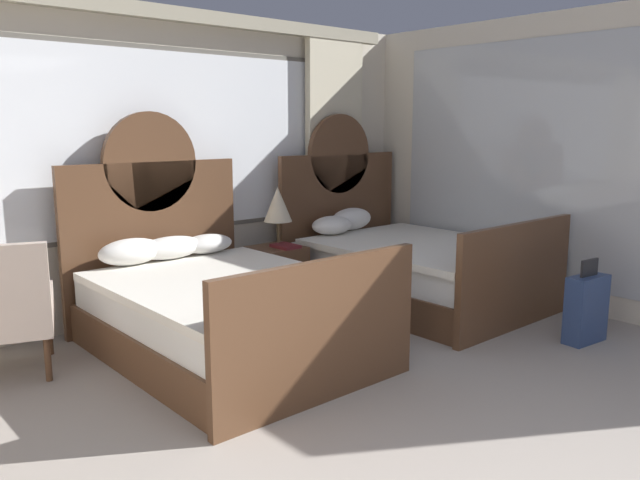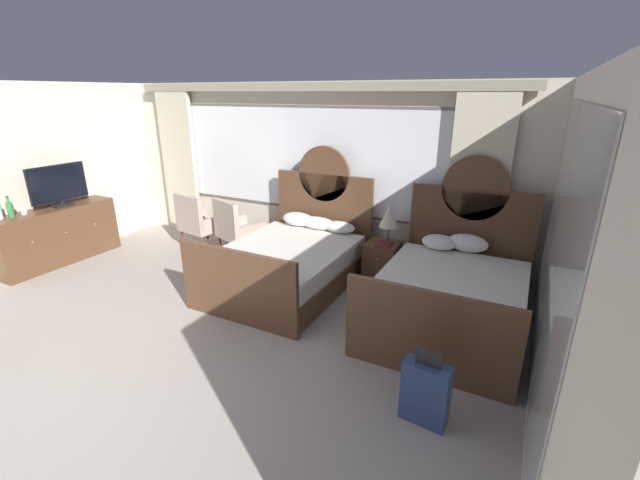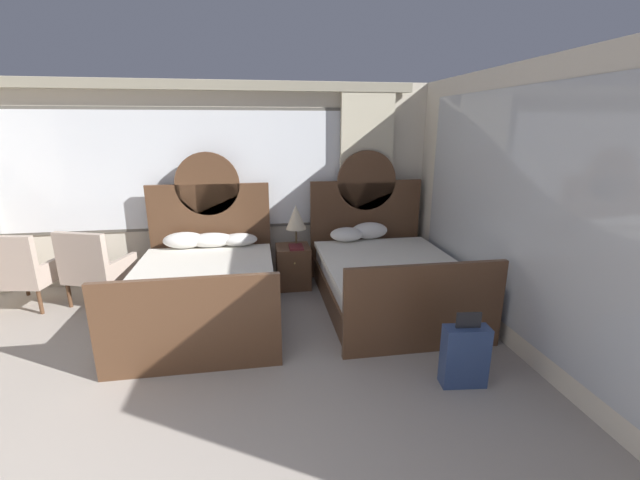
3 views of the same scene
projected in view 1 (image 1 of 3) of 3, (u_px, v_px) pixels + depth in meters
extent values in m
cube|color=beige|center=(90.00, 168.00, 5.18)|extent=(6.96, 0.07, 2.70)
cube|color=#605B52|center=(90.00, 143.00, 5.11)|extent=(4.84, 0.02, 1.63)
cube|color=white|center=(90.00, 143.00, 5.10)|extent=(4.76, 0.02, 1.55)
cube|color=beige|center=(334.00, 162.00, 6.77)|extent=(0.74, 0.08, 2.60)
cube|color=#9C957E|center=(85.00, 3.00, 4.85)|extent=(6.40, 0.10, 0.12)
cube|color=beige|center=(590.00, 164.00, 5.60)|extent=(0.07, 4.94, 2.70)
cube|color=#B2B7BC|center=(556.00, 163.00, 5.79)|extent=(0.01, 3.46, 2.27)
cube|color=brown|center=(225.00, 335.00, 4.70)|extent=(1.51, 2.11, 0.30)
cube|color=white|center=(224.00, 301.00, 4.65)|extent=(1.45, 2.01, 0.24)
cube|color=silver|center=(230.00, 283.00, 4.57)|extent=(1.55, 1.91, 0.06)
cube|color=brown|center=(154.00, 243.00, 5.40)|extent=(1.59, 0.06, 1.39)
cylinder|color=brown|center=(150.00, 162.00, 5.28)|extent=(0.83, 0.06, 0.83)
cube|color=brown|center=(321.00, 332.00, 3.84)|extent=(1.59, 0.06, 0.90)
ellipsoid|color=white|center=(131.00, 252.00, 5.02)|extent=(0.53, 0.27, 0.21)
ellipsoid|color=white|center=(170.00, 248.00, 5.24)|extent=(0.59, 0.24, 0.19)
ellipsoid|color=white|center=(207.00, 244.00, 5.48)|extent=(0.48, 0.28, 0.16)
cube|color=brown|center=(415.00, 287.00, 6.10)|extent=(1.51, 2.11, 0.30)
cube|color=white|center=(416.00, 260.00, 6.05)|extent=(1.45, 2.01, 0.24)
cube|color=silver|center=(423.00, 246.00, 5.97)|extent=(1.55, 1.91, 0.06)
cube|color=brown|center=(339.00, 219.00, 6.81)|extent=(1.59, 0.06, 1.39)
cylinder|color=brown|center=(339.00, 154.00, 6.68)|extent=(0.83, 0.06, 0.83)
cube|color=brown|center=(516.00, 277.00, 5.24)|extent=(1.59, 0.06, 0.90)
ellipsoid|color=white|center=(332.00, 225.00, 6.41)|extent=(0.45, 0.34, 0.19)
ellipsoid|color=white|center=(352.00, 219.00, 6.68)|extent=(0.51, 0.27, 0.23)
cube|color=brown|center=(277.00, 276.00, 5.95)|extent=(0.45, 0.45, 0.57)
sphere|color=tan|center=(292.00, 268.00, 5.76)|extent=(0.02, 0.02, 0.02)
cylinder|color=brown|center=(278.00, 244.00, 5.97)|extent=(0.14, 0.14, 0.02)
cylinder|color=brown|center=(278.00, 232.00, 5.94)|extent=(0.03, 0.03, 0.21)
cone|color=beige|center=(278.00, 204.00, 5.90)|extent=(0.27, 0.27, 0.32)
cube|color=maroon|center=(285.00, 246.00, 5.86)|extent=(0.18, 0.26, 0.03)
cube|color=#B29E8E|center=(4.00, 323.00, 4.33)|extent=(0.81, 0.81, 0.10)
cube|color=#B29E8E|center=(48.00, 301.00, 4.41)|extent=(0.25, 0.56, 0.16)
cylinder|color=brown|center=(49.00, 335.00, 4.71)|extent=(0.04, 0.04, 0.30)
cylinder|color=brown|center=(48.00, 359.00, 4.22)|extent=(0.04, 0.04, 0.30)
cube|color=navy|center=(586.00, 309.00, 4.96)|extent=(0.39, 0.20, 0.54)
cube|color=#232326|center=(589.00, 268.00, 4.90)|extent=(0.21, 0.04, 0.13)
cylinder|color=black|center=(573.00, 342.00, 4.92)|extent=(0.05, 0.03, 0.05)
cylinder|color=black|center=(595.00, 335.00, 5.09)|extent=(0.05, 0.03, 0.05)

